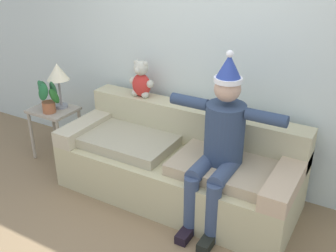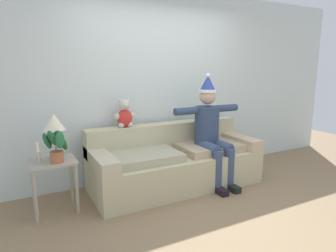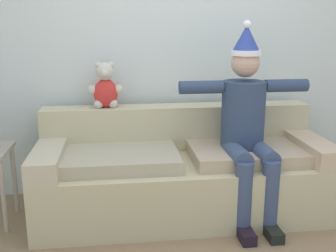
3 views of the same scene
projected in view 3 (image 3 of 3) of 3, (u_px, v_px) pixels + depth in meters
The scene contains 4 objects.
back_wall at pixel (173, 42), 3.58m from camera, with size 7.00×0.10×2.70m, color silver.
couch at pixel (182, 172), 3.31m from camera, with size 2.29×0.91×0.82m.
person_seated at pixel (247, 121), 3.11m from camera, with size 1.02×0.77×1.53m.
teddy_bear at pixel (105, 87), 3.35m from camera, with size 0.29×0.17×0.38m.
Camera 3 is at (-0.52, -2.07, 1.50)m, focal length 43.32 mm.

